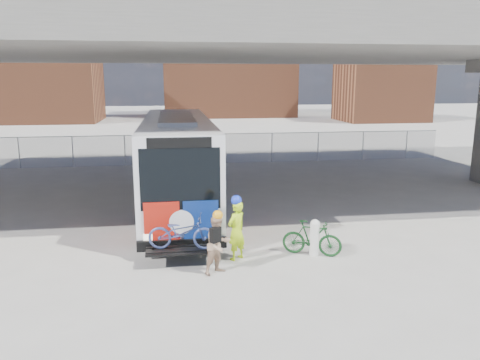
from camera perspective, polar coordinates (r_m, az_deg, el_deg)
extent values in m
plane|color=#9E9991|center=(17.34, -0.70, -4.82)|extent=(160.00, 160.00, 0.00)
cube|color=silver|center=(19.10, -7.65, 2.66)|extent=(2.55, 12.00, 3.20)
cube|color=black|center=(19.50, -7.72, 4.75)|extent=(2.61, 11.00, 1.28)
cube|color=black|center=(13.18, -7.29, 0.13)|extent=(2.24, 0.12, 1.76)
cube|color=black|center=(13.01, -7.41, 4.55)|extent=(1.78, 0.12, 0.30)
cube|color=black|center=(13.60, -7.07, -7.75)|extent=(2.55, 0.20, 0.30)
cube|color=#AE190D|center=(13.42, -9.50, -5.16)|extent=(1.00, 0.08, 1.20)
cube|color=navy|center=(13.44, -4.79, -5.01)|extent=(1.00, 0.08, 1.20)
cylinder|color=silver|center=(13.40, -7.15, -5.11)|extent=(0.70, 0.06, 0.70)
cube|color=gray|center=(18.90, -7.79, 7.66)|extent=(1.28, 7.20, 0.14)
cube|color=black|center=(13.13, -7.02, -8.48)|extent=(2.00, 0.70, 0.06)
cylinder|color=black|center=(15.17, -11.62, -5.59)|extent=(0.30, 1.00, 1.00)
cylinder|color=black|center=(15.21, -2.86, -5.31)|extent=(0.30, 1.00, 1.00)
cylinder|color=black|center=(23.51, -10.52, 0.73)|extent=(0.30, 1.00, 1.00)
cylinder|color=black|center=(23.53, -4.90, 0.90)|extent=(0.30, 1.00, 1.00)
cube|color=#AE190D|center=(15.55, -12.18, -2.12)|extent=(0.06, 2.60, 1.70)
cube|color=navy|center=(17.10, -11.85, -0.82)|extent=(0.06, 1.40, 1.70)
cube|color=#AE190D|center=(15.58, -2.56, -1.83)|extent=(0.06, 2.60, 1.70)
cube|color=navy|center=(17.13, -3.11, -0.55)|extent=(0.06, 1.40, 1.70)
imported|color=#3C4B85|center=(12.96, -7.08, -6.33)|extent=(1.95, 0.96, 0.98)
cube|color=#605E59|center=(20.64, -2.30, 16.82)|extent=(40.00, 16.00, 1.50)
cube|color=#605E59|center=(20.72, -2.32, 19.02)|extent=(40.00, 0.60, 0.80)
cylinder|color=gray|center=(30.37, -27.13, 2.90)|extent=(0.06, 0.06, 1.80)
cylinder|color=gray|center=(29.32, -19.71, 3.25)|extent=(0.06, 0.06, 1.80)
cylinder|color=gray|center=(28.80, -11.88, 3.55)|extent=(0.06, 0.06, 1.80)
cylinder|color=gray|center=(28.83, -3.90, 3.79)|extent=(0.06, 0.06, 1.80)
cylinder|color=gray|center=(29.41, 3.91, 3.95)|extent=(0.06, 0.06, 1.80)
cylinder|color=gray|center=(30.51, 11.29, 4.04)|extent=(0.06, 0.06, 1.80)
cylinder|color=gray|center=(32.07, 18.06, 4.06)|extent=(0.06, 0.06, 1.80)
plane|color=gray|center=(28.83, -3.90, 3.79)|extent=(30.00, 0.00, 30.00)
cube|color=gray|center=(28.71, -3.93, 5.60)|extent=(30.00, 0.05, 0.04)
cube|color=brown|center=(63.44, -23.24, 11.08)|extent=(14.00, 10.00, 10.00)
cube|color=brown|center=(68.94, -1.57, 12.86)|extent=(18.00, 12.00, 12.00)
cube|color=brown|center=(62.24, 16.83, 10.60)|extent=(10.00, 8.00, 8.00)
cylinder|color=brown|center=(73.64, 4.61, 17.84)|extent=(2.20, 2.20, 25.00)
cylinder|color=silver|center=(13.96, 9.07, -7.18)|extent=(0.28, 0.28, 0.95)
sphere|color=silver|center=(13.81, 9.14, -5.33)|extent=(0.28, 0.28, 0.28)
imported|color=#C2F019|center=(13.34, -0.44, -6.17)|extent=(0.75, 0.72, 1.73)
sphere|color=blue|center=(13.09, -0.45, -2.50)|extent=(0.30, 0.30, 0.30)
imported|color=tan|center=(12.43, -2.69, -7.91)|extent=(0.97, 0.92, 1.58)
sphere|color=#FFA81A|center=(12.18, -2.73, -4.32)|extent=(0.27, 0.27, 0.27)
cube|color=black|center=(12.16, -3.02, -6.68)|extent=(0.32, 0.29, 0.40)
imported|color=#143F1A|center=(13.92, 8.76, -7.01)|extent=(1.79, 1.17, 1.05)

